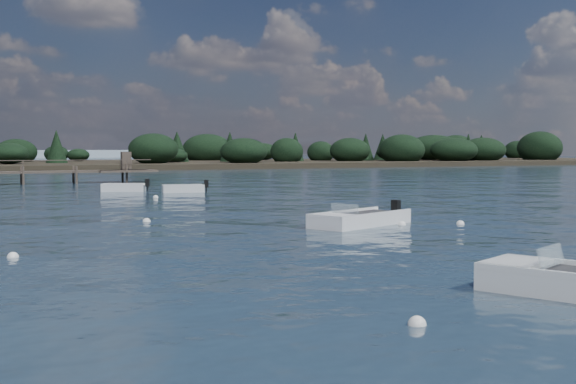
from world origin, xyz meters
TOP-DOWN VIEW (x-y plane):
  - ground at (0.00, 60.00)m, footprint 400.00×400.00m
  - tender_far_white at (0.81, 34.36)m, footprint 3.26×2.24m
  - dinghy_mid_white_a at (4.32, 8.29)m, footprint 4.91×3.38m
  - tender_far_grey_b at (4.24, 31.54)m, footprint 3.17×1.53m
  - buoy_a at (-2.96, -5.79)m, footprint 0.32×0.32m
  - buoy_b at (8.10, 6.95)m, footprint 0.32×0.32m
  - buoy_c at (-8.58, 5.18)m, footprint 0.32×0.32m
  - buoy_e at (1.17, 27.16)m, footprint 0.32×0.32m
  - buoy_extra_a at (5.85, 7.69)m, footprint 0.32×0.32m
  - buoy_extra_b at (-2.87, 13.18)m, footprint 0.32×0.32m
  - far_headland at (25.00, 100.00)m, footprint 190.00×40.00m

SIDE VIEW (x-z plane):
  - ground at x=0.00m, z-range 0.00..0.00m
  - buoy_a at x=-2.96m, z-range -0.16..0.16m
  - buoy_b at x=8.10m, z-range -0.16..0.16m
  - buoy_c at x=-8.58m, z-range -0.16..0.16m
  - buoy_e at x=1.17m, z-range -0.16..0.16m
  - buoy_extra_a at x=5.85m, z-range -0.16..0.16m
  - buoy_extra_b at x=-2.87m, z-range -0.16..0.16m
  - dinghy_mid_white_a at x=4.32m, z-range -0.43..0.72m
  - tender_far_grey_b at x=4.24m, z-range -0.38..0.68m
  - tender_far_white at x=0.81m, z-range -0.40..0.72m
  - far_headland at x=25.00m, z-range -0.94..4.86m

